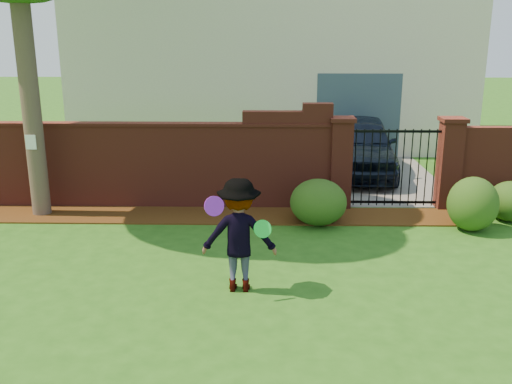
{
  "coord_description": "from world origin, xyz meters",
  "views": [
    {
      "loc": [
        0.91,
        -7.34,
        3.5
      ],
      "look_at": [
        0.73,
        1.4,
        1.05
      ],
      "focal_mm": 39.87,
      "sensor_mm": 36.0,
      "label": 1
    }
  ],
  "objects_px": {
    "car": "(360,147)",
    "man": "(239,236)",
    "frisbee_green": "(263,229)",
    "frisbee_purple": "(214,206)"
  },
  "relations": [
    {
      "from": "car",
      "to": "man",
      "type": "bearing_deg",
      "value": -106.26
    },
    {
      "from": "frisbee_green",
      "to": "man",
      "type": "bearing_deg",
      "value": 150.12
    },
    {
      "from": "car",
      "to": "frisbee_green",
      "type": "relative_size",
      "value": 17.35
    },
    {
      "from": "man",
      "to": "frisbee_green",
      "type": "distance_m",
      "value": 0.42
    },
    {
      "from": "man",
      "to": "frisbee_green",
      "type": "relative_size",
      "value": 6.47
    },
    {
      "from": "man",
      "to": "frisbee_purple",
      "type": "height_order",
      "value": "man"
    },
    {
      "from": "car",
      "to": "frisbee_purple",
      "type": "xyz_separation_m",
      "value": [
        -3.02,
        -7.03,
        0.58
      ]
    },
    {
      "from": "frisbee_purple",
      "to": "frisbee_green",
      "type": "xyz_separation_m",
      "value": [
        0.64,
        0.08,
        -0.34
      ]
    },
    {
      "from": "car",
      "to": "frisbee_purple",
      "type": "bearing_deg",
      "value": -107.61
    },
    {
      "from": "man",
      "to": "frisbee_purple",
      "type": "relative_size",
      "value": 6.04
    }
  ]
}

